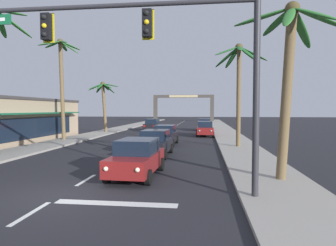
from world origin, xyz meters
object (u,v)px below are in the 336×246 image
object	(u,v)px
palm_left_farthest	(104,96)
sedan_fifth_in_queue	(165,135)
sedan_lead_at_stop_bar	(137,157)
sedan_parked_mid_kerb	(205,129)
palm_right_second	(239,72)
sedan_third_in_queue	(155,143)
town_gateway_arch	(183,104)
traffic_signal_mast	(152,44)
palm_right_nearest	(290,60)
palm_left_third	(61,70)
sedan_oncoming_far	(153,125)
sedan_parked_nearest_kerb	(205,125)

from	to	relation	value
palm_left_farthest	sedan_fifth_in_queue	bearing A→B (deg)	-51.78
sedan_lead_at_stop_bar	sedan_parked_mid_kerb	xyz separation A→B (m)	(3.13, 20.49, 0.00)
sedan_fifth_in_queue	palm_right_second	bearing A→B (deg)	-12.68
sedan_third_in_queue	palm_right_second	xyz separation A→B (m)	(5.84, 4.60, 5.06)
sedan_third_in_queue	town_gateway_arch	size ratio (longest dim) A/B	0.30
sedan_third_in_queue	town_gateway_arch	xyz separation A→B (m)	(-1.86, 54.35, 3.46)
traffic_signal_mast	sedan_parked_mid_kerb	xyz separation A→B (m)	(1.92, 23.45, -4.38)
sedan_fifth_in_queue	sedan_parked_mid_kerb	size ratio (longest dim) A/B	1.00
palm_right_nearest	palm_right_second	xyz separation A→B (m)	(-0.76, 10.86, 0.88)
sedan_lead_at_stop_bar	palm_left_third	xyz separation A→B (m)	(-10.58, 14.01, 5.91)
traffic_signal_mast	sedan_third_in_queue	distance (m)	10.01
traffic_signal_mast	palm_left_third	world-z (taller)	palm_left_third
sedan_parked_mid_kerb	town_gateway_arch	size ratio (longest dim) A/B	0.30
sedan_third_in_queue	palm_right_nearest	bearing A→B (deg)	-43.48
sedan_oncoming_far	sedan_parked_mid_kerb	size ratio (longest dim) A/B	1.01
sedan_parked_nearest_kerb	palm_left_third	world-z (taller)	palm_left_third
sedan_oncoming_far	palm_right_nearest	bearing A→B (deg)	-69.41
sedan_lead_at_stop_bar	palm_left_third	distance (m)	18.52
traffic_signal_mast	palm_right_second	distance (m)	14.24
traffic_signal_mast	sedan_lead_at_stop_bar	xyz separation A→B (m)	(-1.21, 2.96, -4.38)
palm_left_farthest	palm_right_nearest	bearing A→B (deg)	-56.18
traffic_signal_mast	sedan_lead_at_stop_bar	size ratio (longest dim) A/B	2.44
sedan_third_in_queue	sedan_fifth_in_queue	distance (m)	5.94
sedan_fifth_in_queue	palm_left_farthest	size ratio (longest dim) A/B	0.68
sedan_parked_mid_kerb	palm_right_second	size ratio (longest dim) A/B	0.55
sedan_parked_mid_kerb	town_gateway_arch	bearing A→B (deg)	97.35
palm_right_nearest	sedan_oncoming_far	bearing A→B (deg)	110.59
sedan_third_in_queue	palm_right_second	world-z (taller)	palm_right_second
sedan_oncoming_far	palm_left_farthest	world-z (taller)	palm_left_farthest
sedan_third_in_queue	town_gateway_arch	bearing A→B (deg)	91.96
palm_right_nearest	palm_right_second	distance (m)	10.92
traffic_signal_mast	sedan_third_in_queue	world-z (taller)	traffic_signal_mast
sedan_third_in_queue	palm_left_third	size ratio (longest dim) A/B	0.46
sedan_oncoming_far	traffic_signal_mast	bearing A→B (deg)	-80.15
palm_left_farthest	town_gateway_arch	world-z (taller)	palm_left_farthest
sedan_lead_at_stop_bar	sedan_oncoming_far	xyz separation A→B (m)	(-4.14, 27.86, 0.00)
palm_right_nearest	palm_right_second	world-z (taller)	palm_right_second
traffic_signal_mast	palm_left_farthest	distance (m)	29.33
palm_right_second	town_gateway_arch	distance (m)	50.37
traffic_signal_mast	palm_left_farthest	world-z (taller)	traffic_signal_mast
sedan_third_in_queue	sedan_fifth_in_queue	bearing A→B (deg)	91.30
sedan_third_in_queue	sedan_fifth_in_queue	world-z (taller)	same
palm_left_third	palm_right_nearest	world-z (taller)	palm_left_third
traffic_signal_mast	sedan_oncoming_far	xyz separation A→B (m)	(-5.35, 30.82, -4.38)
traffic_signal_mast	palm_left_farthest	size ratio (longest dim) A/B	1.66
traffic_signal_mast	sedan_oncoming_far	bearing A→B (deg)	99.85
palm_right_second	sedan_oncoming_far	bearing A→B (deg)	119.57
palm_left_farthest	town_gateway_arch	distance (m)	37.00
sedan_third_in_queue	palm_left_farthest	bearing A→B (deg)	118.27
traffic_signal_mast	sedan_fifth_in_queue	size ratio (longest dim) A/B	2.45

